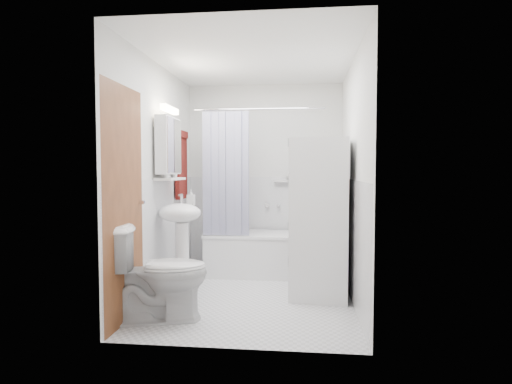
# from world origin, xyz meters

# --- Properties ---
(floor) EXTENTS (2.60, 2.60, 0.00)m
(floor) POSITION_xyz_m (0.00, 0.00, 0.00)
(floor) COLOR silver
(floor) RESTS_ON ground
(room_walls) EXTENTS (2.60, 2.60, 2.60)m
(room_walls) POSITION_xyz_m (0.00, 0.00, 1.49)
(room_walls) COLOR silver
(room_walls) RESTS_ON ground
(wainscot) EXTENTS (1.98, 2.58, 2.58)m
(wainscot) POSITION_xyz_m (0.00, 0.29, 0.60)
(wainscot) COLOR white
(wainscot) RESTS_ON ground
(door) EXTENTS (0.05, 2.00, 2.00)m
(door) POSITION_xyz_m (-0.95, -0.55, 1.00)
(door) COLOR brown
(door) RESTS_ON ground
(bathtub) EXTENTS (1.34, 0.64, 0.52)m
(bathtub) POSITION_xyz_m (-0.01, 0.92, 0.28)
(bathtub) COLOR white
(bathtub) RESTS_ON ground
(tub_spout) EXTENTS (0.04, 0.12, 0.04)m
(tub_spout) POSITION_xyz_m (0.19, 1.25, 0.84)
(tub_spout) COLOR silver
(tub_spout) RESTS_ON room_walls
(curtain_rod) EXTENTS (1.52, 0.02, 0.02)m
(curtain_rod) POSITION_xyz_m (-0.01, 0.66, 2.00)
(curtain_rod) COLOR silver
(curtain_rod) RESTS_ON room_walls
(shower_curtain) EXTENTS (0.55, 0.02, 1.45)m
(shower_curtain) POSITION_xyz_m (-0.40, 0.66, 1.25)
(shower_curtain) COLOR #16164E
(shower_curtain) RESTS_ON curtain_rod
(sink) EXTENTS (0.44, 0.37, 1.04)m
(sink) POSITION_xyz_m (-0.75, -0.00, 0.70)
(sink) COLOR white
(sink) RESTS_ON ground
(medicine_cabinet) EXTENTS (0.13, 0.50, 0.71)m
(medicine_cabinet) POSITION_xyz_m (-0.90, 0.10, 1.57)
(medicine_cabinet) COLOR white
(medicine_cabinet) RESTS_ON room_walls
(shelf) EXTENTS (0.18, 0.54, 0.02)m
(shelf) POSITION_xyz_m (-0.89, 0.10, 1.20)
(shelf) COLOR silver
(shelf) RESTS_ON room_walls
(shower_caddy) EXTENTS (0.22, 0.06, 0.02)m
(shower_caddy) POSITION_xyz_m (0.24, 1.24, 1.15)
(shower_caddy) COLOR silver
(shower_caddy) RESTS_ON room_walls
(towel) EXTENTS (0.07, 0.34, 0.82)m
(towel) POSITION_xyz_m (-0.94, 0.68, 1.37)
(towel) COLOR #621111
(towel) RESTS_ON room_walls
(washer_dryer) EXTENTS (0.63, 0.62, 1.61)m
(washer_dryer) POSITION_xyz_m (0.68, 0.05, 0.80)
(washer_dryer) COLOR white
(washer_dryer) RESTS_ON ground
(toilet) EXTENTS (0.93, 0.68, 0.82)m
(toilet) POSITION_xyz_m (-0.72, -0.78, 0.41)
(toilet) COLOR white
(toilet) RESTS_ON ground
(soap_pump) EXTENTS (0.08, 0.17, 0.08)m
(soap_pump) POSITION_xyz_m (-0.71, 0.25, 0.95)
(soap_pump) COLOR gray
(soap_pump) RESTS_ON sink
(shelf_bottle) EXTENTS (0.07, 0.18, 0.07)m
(shelf_bottle) POSITION_xyz_m (-0.89, -0.05, 1.25)
(shelf_bottle) COLOR gray
(shelf_bottle) RESTS_ON shelf
(shelf_cup) EXTENTS (0.10, 0.09, 0.10)m
(shelf_cup) POSITION_xyz_m (-0.89, 0.22, 1.26)
(shelf_cup) COLOR gray
(shelf_cup) RESTS_ON shelf
(shampoo_a) EXTENTS (0.13, 0.17, 0.13)m
(shampoo_a) POSITION_xyz_m (0.35, 1.24, 1.23)
(shampoo_a) COLOR gray
(shampoo_a) RESTS_ON shower_caddy
(shampoo_b) EXTENTS (0.08, 0.21, 0.08)m
(shampoo_b) POSITION_xyz_m (0.47, 1.24, 1.20)
(shampoo_b) COLOR #2949A7
(shampoo_b) RESTS_ON shower_caddy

